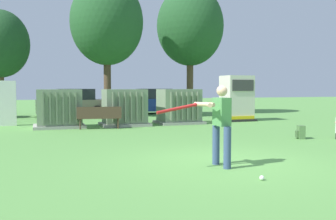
{
  "coord_description": "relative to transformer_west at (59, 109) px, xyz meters",
  "views": [
    {
      "loc": [
        -3.91,
        -7.49,
        1.69
      ],
      "look_at": [
        -0.08,
        3.5,
        1.0
      ],
      "focal_mm": 40.24,
      "sensor_mm": 36.0,
      "label": 1
    }
  ],
  "objects": [
    {
      "name": "parked_car_right_of_center",
      "position": [
        6.23,
        6.99,
        -0.04
      ],
      "size": [
        4.31,
        2.15,
        1.62
      ],
      "color": "navy",
      "rests_on": "ground"
    },
    {
      "name": "park_bench",
      "position": [
        1.52,
        -1.12,
        -0.25
      ],
      "size": [
        1.84,
        0.63,
        0.92
      ],
      "color": "#4C3828",
      "rests_on": "ground"
    },
    {
      "name": "transformer_mid_east",
      "position": [
        5.44,
        -0.0,
        0.0
      ],
      "size": [
        2.1,
        1.7,
        1.62
      ],
      "color": "#9E9B93",
      "rests_on": "ground"
    },
    {
      "name": "ground_plane",
      "position": [
        3.04,
        -9.04,
        -0.79
      ],
      "size": [
        96.0,
        96.0,
        0.0
      ],
      "primitive_type": "plane",
      "color": "#5B9947"
    },
    {
      "name": "transformer_mid_west",
      "position": [
        2.8,
        -0.1,
        0.0
      ],
      "size": [
        2.1,
        1.7,
        1.62
      ],
      "color": "#9E9B93",
      "rests_on": "ground"
    },
    {
      "name": "tree_center_left",
      "position": [
        2.92,
        4.8,
        4.57
      ],
      "size": [
        4.09,
        4.09,
        7.81
      ],
      "color": "#4C3828",
      "rests_on": "ground"
    },
    {
      "name": "transformer_west",
      "position": [
        0.0,
        0.0,
        0.0
      ],
      "size": [
        2.1,
        1.7,
        1.62
      ],
      "color": "#9E9B93",
      "rests_on": "ground"
    },
    {
      "name": "tree_left",
      "position": [
        -2.71,
        6.0,
        3.28
      ],
      "size": [
        3.1,
        3.1,
        5.93
      ],
      "color": "brown",
      "rests_on": "ground"
    },
    {
      "name": "sports_ball",
      "position": [
        2.99,
        -10.69,
        -0.74
      ],
      "size": [
        0.09,
        0.09,
        0.09
      ],
      "primitive_type": "sphere",
      "color": "white",
      "rests_on": "ground"
    },
    {
      "name": "backpack",
      "position": [
        7.36,
        -6.28,
        -0.57
      ],
      "size": [
        0.34,
        0.37,
        0.44
      ],
      "color": "#4C723F",
      "rests_on": "ground"
    },
    {
      "name": "tree_center_right",
      "position": [
        8.54,
        6.12,
        4.84
      ],
      "size": [
        4.29,
        4.29,
        8.21
      ],
      "color": "brown",
      "rests_on": "ground"
    },
    {
      "name": "batter",
      "position": [
        2.79,
        -9.36,
        0.19
      ],
      "size": [
        1.61,
        0.72,
        1.74
      ],
      "color": "#384C75",
      "rests_on": "ground"
    },
    {
      "name": "parked_car_left_of_center",
      "position": [
        1.19,
        6.52,
        -0.04
      ],
      "size": [
        4.26,
        2.03,
        1.62
      ],
      "color": "gray",
      "rests_on": "ground"
    },
    {
      "name": "generator_enclosure",
      "position": [
        8.77,
        0.45,
        0.35
      ],
      "size": [
        1.6,
        1.4,
        2.3
      ],
      "color": "#262626",
      "rests_on": "ground"
    }
  ]
}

